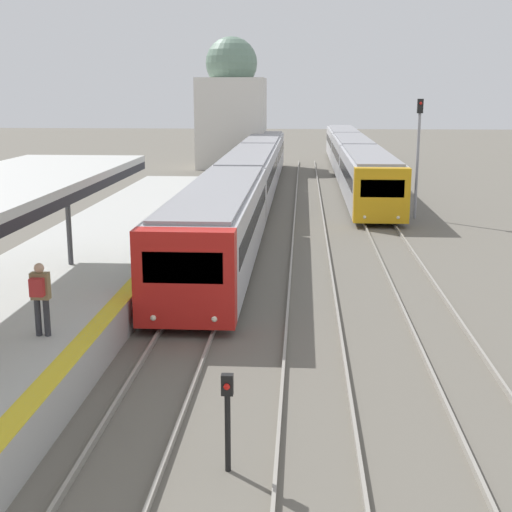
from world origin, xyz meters
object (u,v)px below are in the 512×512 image
Objects in this scene: train_far at (352,155)px; signal_mast_far at (418,146)px; person_on_platform at (40,294)px; train_near at (249,176)px; signal_post_near at (228,412)px.

train_far is 17.98m from signal_mast_far.
train_far reaches higher than person_on_platform.
person_on_platform is 40.42m from train_far.
signal_mast_far reaches higher than train_near.
person_on_platform is 0.95× the size of signal_post_near.
signal_mast_far is (8.75, -3.75, 2.02)m from train_near.
train_near is at bearing 93.60° from signal_post_near.
signal_post_near is (4.53, -3.77, -0.88)m from person_on_platform.
signal_post_near is at bearing -105.29° from signal_mast_far.
train_far is at bearing 76.52° from person_on_platform.
signal_mast_far is at bearing -23.21° from train_near.
person_on_platform is at bearing -103.48° from train_far.
signal_mast_far reaches higher than train_far.
train_far is (6.72, 14.00, -0.00)m from train_near.
train_far is at bearing 83.52° from signal_post_near.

